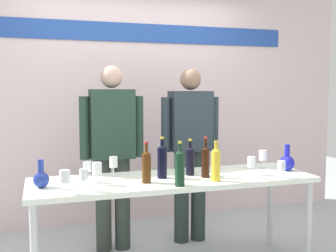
% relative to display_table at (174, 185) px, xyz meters
% --- Properties ---
extents(back_wall, '(5.16, 0.11, 3.00)m').
position_rel_display_table_xyz_m(back_wall, '(0.00, 1.47, 0.79)').
color(back_wall, silver).
rests_on(back_wall, ground).
extents(display_table, '(2.22, 0.67, 0.78)m').
position_rel_display_table_xyz_m(display_table, '(0.00, 0.00, 0.00)').
color(display_table, white).
rests_on(display_table, ground).
extents(decanter_blue_left, '(0.11, 0.11, 0.20)m').
position_rel_display_table_xyz_m(decanter_blue_left, '(-0.99, -0.03, 0.13)').
color(decanter_blue_left, navy).
rests_on(decanter_blue_left, display_table).
extents(decanter_blue_right, '(0.13, 0.13, 0.23)m').
position_rel_display_table_xyz_m(decanter_blue_right, '(1.00, -0.03, 0.14)').
color(decanter_blue_right, '#1C1FB9').
rests_on(decanter_blue_right, display_table).
extents(presenter_left, '(0.58, 0.22, 1.68)m').
position_rel_display_table_xyz_m(presenter_left, '(-0.37, 0.63, 0.24)').
color(presenter_left, '#2F3731').
rests_on(presenter_left, ground).
extents(presenter_right, '(0.58, 0.22, 1.66)m').
position_rel_display_table_xyz_m(presenter_right, '(0.37, 0.63, 0.23)').
color(presenter_right, '#26332E').
rests_on(presenter_right, ground).
extents(wine_bottle_0, '(0.07, 0.07, 0.32)m').
position_rel_display_table_xyz_m(wine_bottle_0, '(-0.09, 0.01, 0.20)').
color(wine_bottle_0, black).
rests_on(wine_bottle_0, display_table).
extents(wine_bottle_1, '(0.06, 0.06, 0.32)m').
position_rel_display_table_xyz_m(wine_bottle_1, '(0.24, -0.07, 0.20)').
color(wine_bottle_1, black).
rests_on(wine_bottle_1, display_table).
extents(wine_bottle_2, '(0.07, 0.07, 0.31)m').
position_rel_display_table_xyz_m(wine_bottle_2, '(0.26, -0.21, 0.20)').
color(wine_bottle_2, gold).
rests_on(wine_bottle_2, display_table).
extents(wine_bottle_3, '(0.07, 0.07, 0.32)m').
position_rel_display_table_xyz_m(wine_bottle_3, '(-0.05, -0.28, 0.20)').
color(wine_bottle_3, black).
rests_on(wine_bottle_3, display_table).
extents(wine_bottle_4, '(0.07, 0.07, 0.31)m').
position_rel_display_table_xyz_m(wine_bottle_4, '(-0.25, -0.11, 0.19)').
color(wine_bottle_4, '#46240A').
rests_on(wine_bottle_4, display_table).
extents(wine_bottle_5, '(0.07, 0.07, 0.29)m').
position_rel_display_table_xyz_m(wine_bottle_5, '(0.16, 0.05, 0.19)').
color(wine_bottle_5, black).
rests_on(wine_bottle_5, display_table).
extents(wine_glass_left_0, '(0.07, 0.07, 0.16)m').
position_rel_display_table_xyz_m(wine_glass_left_0, '(-0.85, -0.27, 0.18)').
color(wine_glass_left_0, white).
rests_on(wine_glass_left_0, display_table).
extents(wine_glass_left_1, '(0.06, 0.06, 0.15)m').
position_rel_display_table_xyz_m(wine_glass_left_1, '(-0.72, -0.22, 0.17)').
color(wine_glass_left_1, white).
rests_on(wine_glass_left_1, display_table).
extents(wine_glass_left_2, '(0.07, 0.07, 0.17)m').
position_rel_display_table_xyz_m(wine_glass_left_2, '(-0.61, -0.07, 0.18)').
color(wine_glass_left_2, white).
rests_on(wine_glass_left_2, display_table).
extents(wine_glass_left_3, '(0.06, 0.06, 0.15)m').
position_rel_display_table_xyz_m(wine_glass_left_3, '(-0.66, 0.05, 0.17)').
color(wine_glass_left_3, white).
rests_on(wine_glass_left_3, display_table).
extents(wine_glass_left_4, '(0.06, 0.06, 0.17)m').
position_rel_display_table_xyz_m(wine_glass_left_4, '(-0.45, 0.15, 0.18)').
color(wine_glass_left_4, white).
rests_on(wine_glass_left_4, display_table).
extents(wine_glass_right_0, '(0.06, 0.06, 0.15)m').
position_rel_display_table_xyz_m(wine_glass_right_0, '(0.63, -0.09, 0.17)').
color(wine_glass_right_0, white).
rests_on(wine_glass_right_0, display_table).
extents(wine_glass_right_1, '(0.06, 0.06, 0.14)m').
position_rel_display_table_xyz_m(wine_glass_right_1, '(0.80, -0.27, 0.16)').
color(wine_glass_right_1, white).
rests_on(wine_glass_right_1, display_table).
extents(wine_glass_right_2, '(0.07, 0.07, 0.16)m').
position_rel_display_table_xyz_m(wine_glass_right_2, '(0.85, 0.11, 0.18)').
color(wine_glass_right_2, white).
rests_on(wine_glass_right_2, display_table).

